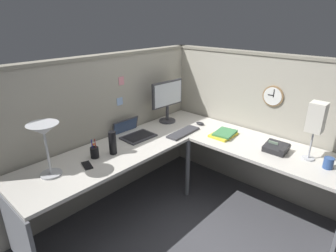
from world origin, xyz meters
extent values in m
plane|color=#47474C|center=(0.00, 0.00, 0.00)|extent=(6.80, 6.80, 0.00)
cube|color=#A8A393|center=(-0.36, 0.87, 0.78)|extent=(2.57, 0.10, 1.55)
cube|color=gray|center=(-0.36, 0.87, 1.56)|extent=(2.57, 0.12, 0.03)
cube|color=#A8A393|center=(0.87, -0.27, 0.78)|extent=(0.10, 2.37, 1.55)
cube|color=gray|center=(0.87, -0.27, 1.56)|extent=(0.12, 2.37, 0.03)
cube|color=beige|center=(-0.38, 0.47, 0.71)|extent=(2.35, 0.66, 0.03)
cube|color=beige|center=(0.47, -0.60, 0.71)|extent=(0.66, 1.49, 0.03)
cylinder|color=slate|center=(0.16, 0.16, 0.35)|extent=(0.05, 0.05, 0.70)
cube|color=slate|center=(-1.53, 0.47, 0.35)|extent=(0.03, 0.58, 0.60)
cylinder|color=#38383D|center=(0.35, 0.64, 0.74)|extent=(0.20, 0.20, 0.02)
cylinder|color=#38383D|center=(0.35, 0.64, 0.84)|extent=(0.04, 0.04, 0.20)
cube|color=#38383D|center=(0.35, 0.64, 1.08)|extent=(0.46, 0.06, 0.30)
cube|color=silver|center=(0.35, 0.62, 1.08)|extent=(0.42, 0.03, 0.26)
cube|color=#38383D|center=(-0.21, 0.55, 0.74)|extent=(0.35, 0.25, 0.02)
cube|color=black|center=(-0.21, 0.55, 0.75)|extent=(0.29, 0.19, 0.00)
cube|color=#38383D|center=(-0.20, 0.77, 0.77)|extent=(0.34, 0.08, 0.22)
cube|color=#384C72|center=(-0.20, 0.77, 0.77)|extent=(0.31, 0.06, 0.18)
cube|color=#38383D|center=(0.19, 0.26, 0.74)|extent=(0.44, 0.16, 0.02)
ellipsoid|color=#232326|center=(0.53, 0.28, 0.75)|extent=(0.06, 0.10, 0.03)
cylinder|color=#B7BABF|center=(-1.19, 0.51, 0.74)|extent=(0.17, 0.17, 0.02)
cylinder|color=#B7BABF|center=(-1.19, 0.51, 0.93)|extent=(0.02, 0.02, 0.38)
cone|color=#B7BABF|center=(-1.19, 0.51, 1.13)|extent=(0.24, 0.24, 0.09)
cylinder|color=black|center=(-0.78, 0.51, 0.78)|extent=(0.08, 0.08, 0.10)
cylinder|color=#1E1EB2|center=(-0.79, 0.51, 0.84)|extent=(0.01, 0.02, 0.13)
cylinder|color=#B21E1E|center=(-0.76, 0.50, 0.84)|extent=(0.01, 0.02, 0.13)
cylinder|color=#D8591E|center=(-0.77, 0.52, 0.85)|extent=(0.03, 0.03, 0.01)
cube|color=black|center=(-0.91, 0.43, 0.73)|extent=(0.11, 0.16, 0.01)
cylinder|color=black|center=(-0.62, 0.45, 0.84)|extent=(0.07, 0.07, 0.22)
cube|color=#232326|center=(0.45, -0.66, 0.77)|extent=(0.19, 0.20, 0.10)
cube|color=#8CA58C|center=(0.45, -0.63, 0.80)|extent=(0.01, 0.09, 0.04)
cube|color=#232326|center=(0.45, -0.75, 0.79)|extent=(0.19, 0.04, 0.04)
cube|color=yellow|center=(0.43, -0.10, 0.74)|extent=(0.28, 0.21, 0.02)
cube|color=#3F7F4C|center=(0.45, -0.11, 0.76)|extent=(0.28, 0.22, 0.02)
cylinder|color=#B7BABF|center=(0.51, -0.94, 0.74)|extent=(0.11, 0.11, 0.01)
cylinder|color=#B7BABF|center=(0.51, -0.94, 0.87)|extent=(0.02, 0.02, 0.27)
cube|color=silver|center=(0.51, -0.94, 1.13)|extent=(0.13, 0.13, 0.26)
cylinder|color=#2D4C8C|center=(0.44, -1.12, 0.78)|extent=(0.08, 0.08, 0.10)
cylinder|color=olive|center=(0.82, -0.43, 1.16)|extent=(0.03, 0.22, 0.22)
cylinder|color=white|center=(0.80, -0.43, 1.16)|extent=(0.00, 0.19, 0.19)
cube|color=black|center=(0.80, -0.41, 1.17)|extent=(0.00, 0.06, 0.01)
cube|color=black|center=(0.80, -0.44, 1.19)|extent=(0.00, 0.01, 0.08)
cube|color=#99B7E5|center=(-0.22, 0.82, 1.07)|extent=(0.08, 0.00, 0.08)
cube|color=pink|center=(-0.18, 0.82, 1.29)|extent=(0.07, 0.00, 0.09)
camera|label=1|loc=(-1.98, -1.49, 1.93)|focal=29.51mm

